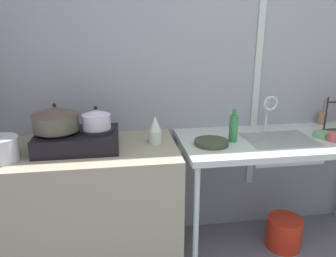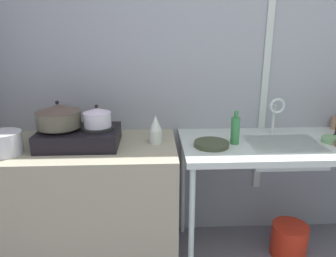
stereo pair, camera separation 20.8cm
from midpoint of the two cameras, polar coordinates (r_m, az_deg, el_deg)
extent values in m
cube|color=gray|center=(2.51, 9.85, 8.95)|extent=(4.46, 0.10, 2.48)
cube|color=#B4BDB8|center=(2.49, 13.46, 11.56)|extent=(0.05, 0.01, 1.98)
cube|color=gray|center=(2.31, -16.82, -13.55)|extent=(1.21, 0.66, 0.87)
cube|color=#B4BDB8|center=(2.35, 18.28, -2.06)|extent=(1.52, 0.66, 0.04)
cylinder|color=#AFC0C0|center=(2.07, 2.01, -17.21)|extent=(0.04, 0.04, 0.83)
cylinder|color=#B9C3BE|center=(2.57, -0.41, -10.02)|extent=(0.04, 0.04, 0.83)
cube|color=black|center=(2.12, -18.43, -2.05)|extent=(0.50, 0.36, 0.11)
cylinder|color=black|center=(2.12, -21.80, -0.55)|extent=(0.20, 0.20, 0.02)
cylinder|color=black|center=(2.08, -15.31, -0.27)|extent=(0.20, 0.20, 0.02)
cylinder|color=#4B483A|center=(2.11, -21.98, 1.01)|extent=(0.28, 0.28, 0.10)
cone|color=#4C3C34|center=(2.09, -22.19, 2.94)|extent=(0.28, 0.28, 0.04)
sphere|color=black|center=(2.08, -22.30, 3.84)|extent=(0.02, 0.02, 0.02)
cylinder|color=silver|center=(2.06, -15.43, 1.18)|extent=(0.17, 0.17, 0.09)
cone|color=silver|center=(2.05, -15.56, 2.79)|extent=(0.18, 0.18, 0.03)
sphere|color=black|center=(2.04, -15.62, 3.50)|extent=(0.02, 0.02, 0.02)
cylinder|color=silver|center=(2.12, -5.09, -1.53)|extent=(0.09, 0.09, 0.09)
cone|color=silver|center=(2.09, -5.15, 0.90)|extent=(0.08, 0.08, 0.10)
cube|color=#B4BDB8|center=(2.32, 16.62, -3.31)|extent=(0.47, 0.35, 0.13)
cylinder|color=#B4BDB8|center=(2.44, 14.80, 2.07)|extent=(0.02, 0.02, 0.22)
torus|color=#B4BDB8|center=(2.38, 15.43, 4.29)|extent=(0.11, 0.02, 0.11)
cylinder|color=#343A27|center=(2.09, 4.91, -2.54)|extent=(0.22, 0.22, 0.03)
cylinder|color=black|center=(2.57, 24.24, 2.30)|extent=(0.01, 0.01, 0.25)
cylinder|color=#B24B4A|center=(2.38, 25.21, -1.37)|extent=(0.08, 0.08, 0.06)
cylinder|color=#659666|center=(2.44, 23.56, -1.00)|extent=(0.12, 0.12, 0.04)
cylinder|color=#317940|center=(2.15, 8.87, -0.07)|extent=(0.06, 0.06, 0.18)
cylinder|color=#317940|center=(2.12, 9.00, 2.81)|extent=(0.03, 0.03, 0.04)
cylinder|color=#946C53|center=(2.78, 23.79, 1.60)|extent=(0.06, 0.06, 0.09)
cylinder|color=olive|center=(2.76, 23.98, 3.13)|extent=(0.04, 0.07, 0.18)
cylinder|color=red|center=(2.66, 17.73, -17.22)|extent=(0.26, 0.26, 0.24)
camera|label=1|loc=(0.10, -92.86, -0.87)|focal=34.32mm
camera|label=2|loc=(0.10, 87.14, 0.87)|focal=34.32mm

